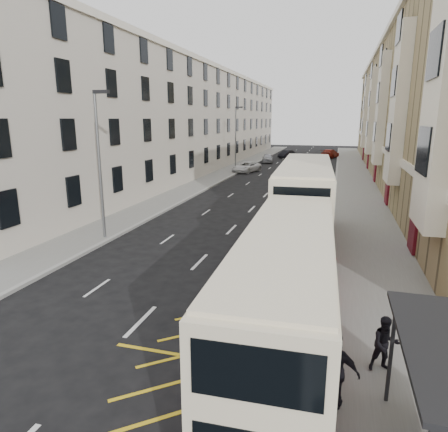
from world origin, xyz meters
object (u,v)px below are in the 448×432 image
(double_decker_rear, at_px, (304,205))
(car_red, at_px, (330,154))
(car_dark, at_px, (287,154))
(double_decker_front, at_px, (286,301))
(street_lamp_far, at_px, (236,136))
(car_silver, at_px, (267,158))
(white_van, at_px, (246,167))
(pedestrian_mid, at_px, (385,344))
(pedestrian_far, at_px, (336,371))
(street_lamp_near, at_px, (100,158))

(double_decker_rear, bearing_deg, car_red, 86.92)
(car_dark, bearing_deg, double_decker_front, -62.94)
(street_lamp_far, relative_size, double_decker_rear, 0.70)
(car_silver, distance_m, car_red, 14.27)
(double_decker_front, distance_m, white_van, 41.59)
(double_decker_rear, xyz_separation_m, car_red, (0.09, 52.12, -1.54))
(pedestrian_mid, bearing_deg, double_decker_rear, 91.51)
(white_van, relative_size, car_silver, 1.16)
(pedestrian_mid, height_order, white_van, pedestrian_mid)
(car_silver, height_order, car_dark, car_silver)
(double_decker_front, height_order, car_red, double_decker_front)
(white_van, height_order, car_red, car_red)
(white_van, bearing_deg, street_lamp_far, -122.21)
(double_decker_rear, height_order, car_red, double_decker_rear)
(car_silver, bearing_deg, pedestrian_far, -87.13)
(street_lamp_far, bearing_deg, car_red, 65.45)
(double_decker_rear, bearing_deg, street_lamp_far, 108.15)
(street_lamp_near, bearing_deg, street_lamp_far, 90.00)
(pedestrian_far, distance_m, car_silver, 54.81)
(double_decker_front, xyz_separation_m, double_decker_rear, (-0.48, 11.15, 0.28))
(pedestrian_far, bearing_deg, street_lamp_near, -29.98)
(street_lamp_near, xyz_separation_m, white_van, (1.15, 31.02, -3.97))
(double_decker_rear, distance_m, pedestrian_mid, 11.25)
(white_van, distance_m, car_red, 24.98)
(car_silver, bearing_deg, street_lamp_far, -106.39)
(street_lamp_far, relative_size, double_decker_front, 0.80)
(double_decker_front, relative_size, car_dark, 2.47)
(street_lamp_near, relative_size, white_van, 1.68)
(pedestrian_mid, xyz_separation_m, pedestrian_far, (-1.25, -1.78, 0.15))
(street_lamp_near, distance_m, pedestrian_mid, 16.94)
(white_van, height_order, car_silver, car_silver)
(double_decker_front, xyz_separation_m, white_van, (-10.20, 40.30, -1.35))
(car_red, bearing_deg, car_dark, 31.62)
(street_lamp_near, relative_size, car_dark, 1.98)
(pedestrian_mid, distance_m, car_red, 62.93)
(street_lamp_far, xyz_separation_m, pedestrian_far, (12.70, -40.64, -3.57))
(street_lamp_near, distance_m, white_van, 31.29)
(double_decker_front, bearing_deg, street_lamp_far, 104.07)
(double_decker_rear, distance_m, white_van, 30.77)
(street_lamp_near, height_order, pedestrian_far, street_lamp_near)
(double_decker_front, xyz_separation_m, car_silver, (-9.57, 52.35, -1.31))
(pedestrian_mid, distance_m, car_silver, 53.34)
(pedestrian_far, xyz_separation_m, white_van, (-11.55, 41.66, -0.41))
(car_dark, xyz_separation_m, car_red, (7.35, 1.96, 0.08))
(double_decker_front, bearing_deg, car_silver, 98.31)
(double_decker_front, distance_m, car_red, 63.29)
(double_decker_front, bearing_deg, pedestrian_mid, 7.08)
(street_lamp_near, height_order, car_red, street_lamp_near)
(pedestrian_mid, xyz_separation_m, car_silver, (-12.17, 51.93, -0.22))
(street_lamp_far, xyz_separation_m, double_decker_front, (11.35, -39.28, -2.62))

